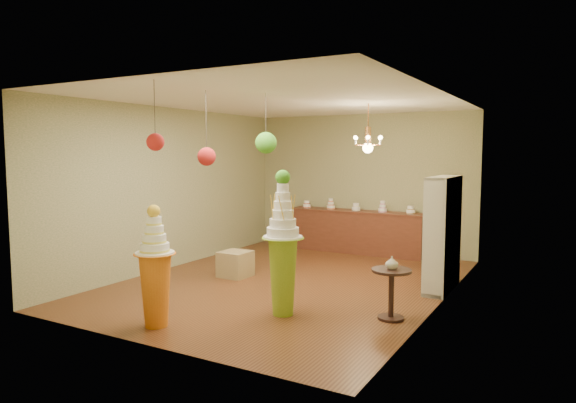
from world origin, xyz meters
The scene contains 17 objects.
floor centered at (0.00, 0.00, 0.00)m, with size 6.50×6.50×0.00m, color #562E17.
ceiling centered at (0.00, 0.00, 3.00)m, with size 6.50×6.50×0.00m, color white.
wall_back centered at (0.00, 3.25, 1.50)m, with size 5.00×0.04×3.00m, color #95976B.
wall_front centered at (0.00, -3.25, 1.50)m, with size 5.00×0.04×3.00m, color #95976B.
wall_left centered at (-2.50, 0.00, 1.50)m, with size 0.04×6.50×3.00m, color #95976B.
wall_right centered at (2.50, 0.00, 1.50)m, with size 0.04×6.50×3.00m, color #95976B.
pedestal_green centered at (0.78, -1.54, 0.78)m, with size 0.62×0.62×1.95m.
pedestal_orange centered at (-0.38, -2.72, 0.61)m, with size 0.53×0.53×1.53m.
burlap_riser centered at (-1.01, -0.11, 0.22)m, with size 0.49×0.49×0.45m, color #978152.
sideboard centered at (0.00, 2.97, 0.48)m, with size 3.04×0.54×1.16m.
shelving_unit centered at (2.34, 0.80, 0.90)m, with size 0.33×1.20×1.80m.
round_table centered at (2.10, -1.01, 0.43)m, with size 0.67×0.67×0.67m.
vase centered at (2.10, -1.01, 0.75)m, with size 0.16×0.16×0.17m, color beige.
pom_red_left centered at (-0.23, -1.85, 2.12)m, with size 0.25×0.25×1.01m.
pom_green_mid centered at (0.31, -1.20, 2.31)m, with size 0.30×0.30×0.84m.
pom_red_right centered at (-0.12, -2.94, 2.29)m, with size 0.20×0.20×0.81m.
chandelier centered at (1.02, 0.93, 2.30)m, with size 0.64×0.64×0.85m.
Camera 1 is at (4.14, -7.36, 2.17)m, focal length 32.00 mm.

